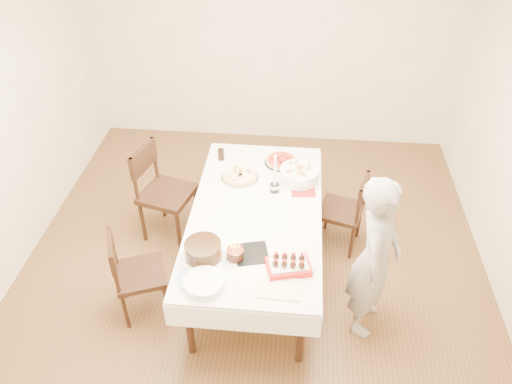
# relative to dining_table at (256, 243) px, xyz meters

# --- Properties ---
(floor) EXTENTS (5.00, 5.00, 0.00)m
(floor) POSITION_rel_dining_table_xyz_m (-0.03, -0.01, -0.38)
(floor) COLOR #543A1C
(floor) RESTS_ON ground
(wall_back) EXTENTS (4.50, 0.04, 2.70)m
(wall_back) POSITION_rel_dining_table_xyz_m (-0.03, 2.49, 0.98)
(wall_back) COLOR #F5EACE
(wall_back) RESTS_ON floor
(dining_table) EXTENTS (1.41, 2.27, 0.75)m
(dining_table) POSITION_rel_dining_table_xyz_m (0.00, 0.00, 0.00)
(dining_table) COLOR white
(dining_table) RESTS_ON floor
(chair_right_savory) EXTENTS (0.54, 0.54, 0.85)m
(chair_right_savory) POSITION_rel_dining_table_xyz_m (0.79, 0.48, 0.05)
(chair_right_savory) COLOR #321A10
(chair_right_savory) RESTS_ON floor
(chair_left_savory) EXTENTS (0.64, 0.64, 1.02)m
(chair_left_savory) POSITION_rel_dining_table_xyz_m (-0.93, 0.47, 0.13)
(chair_left_savory) COLOR #321A10
(chair_left_savory) RESTS_ON floor
(chair_left_dessert) EXTENTS (0.57, 0.57, 0.87)m
(chair_left_dessert) POSITION_rel_dining_table_xyz_m (-0.93, -0.53, 0.06)
(chair_left_dessert) COLOR #321A10
(chair_left_dessert) RESTS_ON floor
(person) EXTENTS (0.48, 0.62, 1.52)m
(person) POSITION_rel_dining_table_xyz_m (0.99, -0.48, 0.39)
(person) COLOR #A39E9A
(person) RESTS_ON floor
(pizza_white) EXTENTS (0.38, 0.38, 0.04)m
(pizza_white) POSITION_rel_dining_table_xyz_m (-0.20, 0.49, 0.40)
(pizza_white) COLOR beige
(pizza_white) RESTS_ON dining_table
(pizza_pepperoni) EXTENTS (0.41, 0.41, 0.04)m
(pizza_pepperoni) POSITION_rel_dining_table_xyz_m (0.18, 0.78, 0.40)
(pizza_pepperoni) COLOR red
(pizza_pepperoni) RESTS_ON dining_table
(red_placemat) EXTENTS (0.24, 0.24, 0.01)m
(red_placemat) POSITION_rel_dining_table_xyz_m (0.40, 0.35, 0.38)
(red_placemat) COLOR #B21E1E
(red_placemat) RESTS_ON dining_table
(pasta_bowl) EXTENTS (0.48, 0.48, 0.12)m
(pasta_bowl) POSITION_rel_dining_table_xyz_m (0.36, 0.50, 0.44)
(pasta_bowl) COLOR white
(pasta_bowl) RESTS_ON dining_table
(taper_candle) EXTENTS (0.10, 0.10, 0.41)m
(taper_candle) POSITION_rel_dining_table_xyz_m (0.14, 0.31, 0.58)
(taper_candle) COLOR white
(taper_candle) RESTS_ON dining_table
(shaker_pair) EXTENTS (0.09, 0.09, 0.10)m
(shaker_pair) POSITION_rel_dining_table_xyz_m (0.19, 0.49, 0.42)
(shaker_pair) COLOR white
(shaker_pair) RESTS_ON dining_table
(cola_glass) EXTENTS (0.07, 0.07, 0.12)m
(cola_glass) POSITION_rel_dining_table_xyz_m (-0.43, 0.78, 0.43)
(cola_glass) COLOR black
(cola_glass) RESTS_ON dining_table
(layer_cake) EXTENTS (0.47, 0.47, 0.14)m
(layer_cake) POSITION_rel_dining_table_xyz_m (-0.36, -0.59, 0.45)
(layer_cake) COLOR black
(layer_cake) RESTS_ON dining_table
(cake_board) EXTENTS (0.31, 0.31, 0.01)m
(cake_board) POSITION_rel_dining_table_xyz_m (0.01, -0.51, 0.38)
(cake_board) COLOR black
(cake_board) RESTS_ON dining_table
(birthday_cake) EXTENTS (0.15, 0.15, 0.14)m
(birthday_cake) POSITION_rel_dining_table_xyz_m (-0.11, -0.57, 0.46)
(birthday_cake) COLOR #35170E
(birthday_cake) RESTS_ON dining_table
(strawberry_box) EXTENTS (0.37, 0.30, 0.08)m
(strawberry_box) POSITION_rel_dining_table_xyz_m (0.31, -0.65, 0.42)
(strawberry_box) COLOR red
(strawberry_box) RESTS_ON dining_table
(box_lid) EXTENTS (0.33, 0.22, 0.03)m
(box_lid) POSITION_rel_dining_table_xyz_m (0.25, -0.86, 0.38)
(box_lid) COLOR beige
(box_lid) RESTS_ON dining_table
(plate_stack) EXTENTS (0.37, 0.37, 0.06)m
(plate_stack) POSITION_rel_dining_table_xyz_m (-0.30, -0.88, 0.41)
(plate_stack) COLOR white
(plate_stack) RESTS_ON dining_table
(china_plate) EXTENTS (0.29, 0.29, 0.01)m
(china_plate) POSITION_rel_dining_table_xyz_m (-0.39, -0.81, 0.38)
(china_plate) COLOR white
(china_plate) RESTS_ON dining_table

